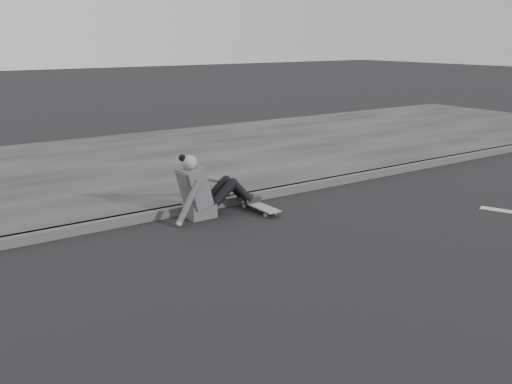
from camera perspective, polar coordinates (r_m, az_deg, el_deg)
ground at (r=6.27m, az=9.76°, el=-6.84°), size 80.00×80.00×0.00m
curb at (r=8.18m, az=-2.88°, el=-0.91°), size 24.00×0.16×0.12m
sidewalk at (r=10.79m, az=-11.39°, el=2.79°), size 24.00×6.00×0.12m
skateboard at (r=7.87m, az=0.31°, el=-1.44°), size 0.20×0.78×0.09m
seated_woman at (r=7.62m, az=-5.29°, el=0.18°), size 1.38×0.46×0.88m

